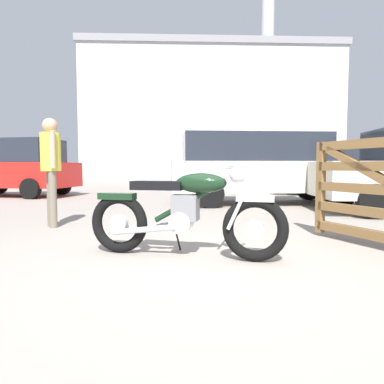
% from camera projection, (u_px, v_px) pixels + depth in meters
% --- Properties ---
extents(ground_plane, '(80.00, 80.00, 0.00)m').
position_uv_depth(ground_plane, '(217.00, 266.00, 3.28)').
color(ground_plane, gray).
extents(vintage_motorcycle, '(2.06, 0.71, 0.94)m').
position_uv_depth(vintage_motorcycle, '(185.00, 213.00, 3.58)').
color(vintage_motorcycle, black).
rests_on(vintage_motorcycle, ground_plane).
extents(bystander, '(0.30, 0.39, 1.66)m').
position_uv_depth(bystander, '(51.00, 161.00, 5.35)').
color(bystander, '#706656').
rests_on(bystander, ground_plane).
extents(red_hatchback_near, '(4.09, 2.22, 1.78)m').
position_uv_depth(red_hatchback_near, '(15.00, 167.00, 11.07)').
color(red_hatchback_near, black).
rests_on(red_hatchback_near, ground_plane).
extents(pale_sedan_back, '(4.89, 2.42, 1.74)m').
position_uv_depth(pale_sedan_back, '(261.00, 166.00, 8.84)').
color(pale_sedan_back, black).
rests_on(pale_sedan_back, ground_plane).
extents(white_estate_far, '(4.30, 2.12, 1.67)m').
position_uv_depth(white_estate_far, '(329.00, 169.00, 12.28)').
color(white_estate_far, black).
rests_on(white_estate_far, ground_plane).
extents(silver_sedan_mid, '(4.14, 2.37, 1.78)m').
position_uv_depth(silver_sedan_mid, '(358.00, 167.00, 16.95)').
color(silver_sedan_mid, black).
rests_on(silver_sedan_mid, ground_plane).
extents(industrial_building, '(21.08, 11.20, 22.36)m').
position_uv_depth(industrial_building, '(210.00, 116.00, 30.37)').
color(industrial_building, '#B2B2B7').
rests_on(industrial_building, ground_plane).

